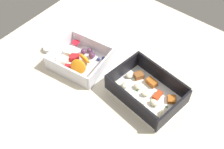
{
  "coord_description": "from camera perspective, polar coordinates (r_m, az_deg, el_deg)",
  "views": [
    {
      "loc": [
        32.48,
        -41.05,
        68.1
      ],
      "look_at": [
        -0.87,
        0.23,
        4.0
      ],
      "focal_mm": 46.37,
      "sensor_mm": 36.0,
      "label": 1
    }
  ],
  "objects": [
    {
      "name": "fruit_bowl",
      "position": [
        0.88,
        -6.44,
        2.95
      ],
      "size": [
        17.71,
        16.05,
        5.53
      ],
      "rotation": [
        0.0,
        0.0,
        0.13
      ],
      "color": "white",
      "rests_on": "table_surface"
    },
    {
      "name": "pasta_container",
      "position": [
        0.8,
        6.74,
        -3.4
      ],
      "size": [
        21.08,
        15.94,
        5.85
      ],
      "rotation": [
        0.0,
        0.0,
        -0.13
      ],
      "color": "white",
      "rests_on": "table_surface"
    },
    {
      "name": "paper_cup_liner",
      "position": [
        0.94,
        -12.25,
        5.04
      ],
      "size": [
        3.7,
        3.7,
        1.57
      ],
      "primitive_type": "cylinder",
      "color": "white",
      "rests_on": "table_surface"
    },
    {
      "name": "table_surface",
      "position": [
        0.85,
        0.36,
        -1.66
      ],
      "size": [
        80.0,
        80.0,
        2.0
      ],
      "primitive_type": "cube",
      "color": "beige",
      "rests_on": "ground"
    }
  ]
}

